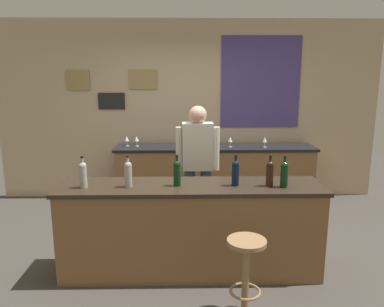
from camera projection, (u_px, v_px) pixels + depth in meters
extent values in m
plane|color=#423D38|center=(190.00, 252.00, 4.24)|extent=(10.00, 10.00, 0.00)
cube|color=tan|center=(188.00, 111.00, 5.93)|extent=(6.00, 0.06, 2.80)
cube|color=#997F4C|center=(78.00, 80.00, 5.75)|extent=(0.36, 0.02, 0.30)
cube|color=black|center=(112.00, 101.00, 5.83)|extent=(0.41, 0.02, 0.25)
cube|color=#997F4C|center=(143.00, 79.00, 5.77)|extent=(0.43, 0.02, 0.29)
cube|color=#4C3D7F|center=(261.00, 82.00, 5.81)|extent=(1.23, 0.02, 1.40)
cube|color=brown|center=(191.00, 231.00, 3.75)|extent=(2.54, 0.57, 0.88)
cube|color=#2D2319|center=(191.00, 187.00, 3.66)|extent=(2.60, 0.60, 0.04)
cube|color=brown|center=(215.00, 176.00, 5.77)|extent=(2.96, 0.53, 0.86)
cube|color=black|center=(215.00, 148.00, 5.67)|extent=(3.02, 0.56, 0.04)
cylinder|color=#384766|center=(206.00, 203.00, 4.58)|extent=(0.13, 0.13, 0.86)
cylinder|color=#384766|center=(189.00, 203.00, 4.57)|extent=(0.13, 0.13, 0.86)
cube|color=beige|center=(198.00, 146.00, 4.43)|extent=(0.36, 0.20, 0.56)
sphere|color=tan|center=(198.00, 115.00, 4.35)|extent=(0.21, 0.21, 0.21)
cylinder|color=beige|center=(216.00, 149.00, 4.44)|extent=(0.08, 0.08, 0.52)
cylinder|color=beige|center=(179.00, 149.00, 4.43)|extent=(0.08, 0.08, 0.52)
cylinder|color=olive|center=(245.00, 280.00, 3.07)|extent=(0.06, 0.06, 0.65)
torus|color=olive|center=(245.00, 291.00, 3.09)|extent=(0.26, 0.26, 0.02)
cylinder|color=olive|center=(247.00, 242.00, 3.00)|extent=(0.32, 0.32, 0.03)
cylinder|color=#999E99|center=(83.00, 178.00, 3.54)|extent=(0.07, 0.07, 0.20)
sphere|color=#999E99|center=(82.00, 166.00, 3.52)|extent=(0.07, 0.07, 0.07)
cylinder|color=#999E99|center=(82.00, 163.00, 3.51)|extent=(0.03, 0.03, 0.09)
cylinder|color=black|center=(82.00, 157.00, 3.50)|extent=(0.03, 0.03, 0.02)
cylinder|color=#999E99|center=(128.00, 177.00, 3.57)|extent=(0.07, 0.07, 0.20)
sphere|color=#999E99|center=(128.00, 165.00, 3.54)|extent=(0.07, 0.07, 0.07)
cylinder|color=#999E99|center=(128.00, 162.00, 3.54)|extent=(0.03, 0.03, 0.09)
cylinder|color=black|center=(128.00, 157.00, 3.52)|extent=(0.03, 0.03, 0.02)
cylinder|color=black|center=(177.00, 176.00, 3.60)|extent=(0.07, 0.07, 0.20)
sphere|color=black|center=(177.00, 164.00, 3.58)|extent=(0.07, 0.07, 0.07)
cylinder|color=black|center=(177.00, 161.00, 3.57)|extent=(0.03, 0.03, 0.09)
cylinder|color=black|center=(177.00, 156.00, 3.56)|extent=(0.03, 0.03, 0.02)
cylinder|color=black|center=(235.00, 176.00, 3.61)|extent=(0.07, 0.07, 0.20)
sphere|color=black|center=(236.00, 164.00, 3.59)|extent=(0.07, 0.07, 0.07)
cylinder|color=black|center=(236.00, 161.00, 3.58)|extent=(0.03, 0.03, 0.09)
cylinder|color=black|center=(236.00, 156.00, 3.57)|extent=(0.03, 0.03, 0.02)
cylinder|color=black|center=(270.00, 176.00, 3.59)|extent=(0.07, 0.07, 0.20)
sphere|color=black|center=(270.00, 165.00, 3.57)|extent=(0.07, 0.07, 0.07)
cylinder|color=black|center=(270.00, 161.00, 3.56)|extent=(0.03, 0.03, 0.09)
cylinder|color=black|center=(271.00, 156.00, 3.55)|extent=(0.03, 0.03, 0.02)
cylinder|color=black|center=(284.00, 177.00, 3.56)|extent=(0.07, 0.07, 0.20)
sphere|color=black|center=(285.00, 166.00, 3.53)|extent=(0.07, 0.07, 0.07)
cylinder|color=black|center=(285.00, 162.00, 3.53)|extent=(0.03, 0.03, 0.09)
cylinder|color=black|center=(285.00, 157.00, 3.52)|extent=(0.03, 0.03, 0.02)
cylinder|color=silver|center=(127.00, 146.00, 5.69)|extent=(0.06, 0.06, 0.00)
cylinder|color=silver|center=(127.00, 143.00, 5.68)|extent=(0.01, 0.01, 0.07)
cone|color=silver|center=(127.00, 138.00, 5.67)|extent=(0.07, 0.07, 0.08)
cylinder|color=silver|center=(137.00, 146.00, 5.68)|extent=(0.06, 0.06, 0.00)
cylinder|color=silver|center=(137.00, 143.00, 5.67)|extent=(0.01, 0.01, 0.07)
cone|color=silver|center=(136.00, 139.00, 5.65)|extent=(0.07, 0.07, 0.08)
cylinder|color=silver|center=(230.00, 147.00, 5.62)|extent=(0.06, 0.06, 0.00)
cylinder|color=silver|center=(230.00, 144.00, 5.61)|extent=(0.01, 0.01, 0.07)
cone|color=silver|center=(230.00, 139.00, 5.60)|extent=(0.07, 0.07, 0.08)
cylinder|color=silver|center=(264.00, 147.00, 5.60)|extent=(0.06, 0.06, 0.00)
cylinder|color=silver|center=(264.00, 144.00, 5.59)|extent=(0.01, 0.01, 0.07)
cone|color=silver|center=(265.00, 140.00, 5.58)|extent=(0.07, 0.07, 0.08)
cylinder|color=silver|center=(199.00, 143.00, 5.68)|extent=(0.08, 0.08, 0.09)
torus|color=silver|center=(203.00, 143.00, 5.68)|extent=(0.06, 0.01, 0.06)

